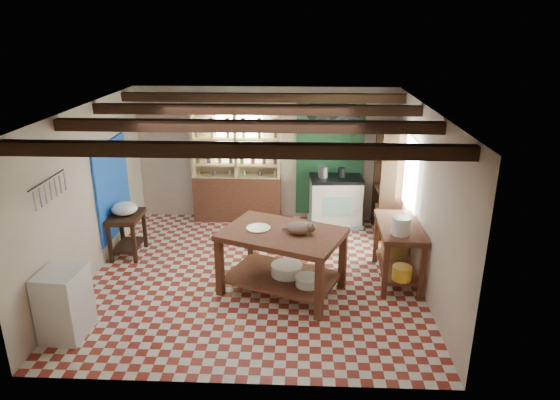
{
  "coord_description": "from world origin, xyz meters",
  "views": [
    {
      "loc": [
        0.7,
        -6.94,
        3.75
      ],
      "look_at": [
        0.38,
        0.3,
        1.14
      ],
      "focal_mm": 32.0,
      "sensor_mm": 36.0,
      "label": 1
    }
  ],
  "objects_px": {
    "work_table": "(282,262)",
    "right_counter": "(398,252)",
    "cat": "(300,228)",
    "prep_table": "(128,235)",
    "white_cabinet": "(64,303)",
    "stove": "(335,201)"
  },
  "relations": [
    {
      "from": "stove",
      "to": "white_cabinet",
      "type": "bearing_deg",
      "value": -137.06
    },
    {
      "from": "right_counter",
      "to": "cat",
      "type": "distance_m",
      "value": 1.66
    },
    {
      "from": "work_table",
      "to": "right_counter",
      "type": "relative_size",
      "value": 1.32
    },
    {
      "from": "stove",
      "to": "right_counter",
      "type": "distance_m",
      "value": 2.33
    },
    {
      "from": "white_cabinet",
      "to": "right_counter",
      "type": "bearing_deg",
      "value": 23.94
    },
    {
      "from": "stove",
      "to": "white_cabinet",
      "type": "xyz_separation_m",
      "value": [
        -3.59,
        -3.82,
        -0.03
      ]
    },
    {
      "from": "stove",
      "to": "right_counter",
      "type": "height_order",
      "value": "stove"
    },
    {
      "from": "right_counter",
      "to": "cat",
      "type": "xyz_separation_m",
      "value": [
        -1.49,
        -0.48,
        0.57
      ]
    },
    {
      "from": "cat",
      "to": "stove",
      "type": "bearing_deg",
      "value": 88.41
    },
    {
      "from": "prep_table",
      "to": "white_cabinet",
      "type": "relative_size",
      "value": 0.83
    },
    {
      "from": "stove",
      "to": "right_counter",
      "type": "bearing_deg",
      "value": -73.48
    },
    {
      "from": "stove",
      "to": "cat",
      "type": "distance_m",
      "value": 2.8
    },
    {
      "from": "prep_table",
      "to": "white_cabinet",
      "type": "xyz_separation_m",
      "value": [
        -0.02,
        -2.29,
        0.08
      ]
    },
    {
      "from": "stove",
      "to": "prep_table",
      "type": "height_order",
      "value": "stove"
    },
    {
      "from": "cat",
      "to": "prep_table",
      "type": "bearing_deg",
      "value": 171.23
    },
    {
      "from": "work_table",
      "to": "white_cabinet",
      "type": "height_order",
      "value": "work_table"
    },
    {
      "from": "prep_table",
      "to": "right_counter",
      "type": "relative_size",
      "value": 0.58
    },
    {
      "from": "work_table",
      "to": "right_counter",
      "type": "bearing_deg",
      "value": 36.37
    },
    {
      "from": "work_table",
      "to": "cat",
      "type": "relative_size",
      "value": 4.42
    },
    {
      "from": "right_counter",
      "to": "cat",
      "type": "relative_size",
      "value": 3.35
    },
    {
      "from": "work_table",
      "to": "right_counter",
      "type": "xyz_separation_m",
      "value": [
        1.74,
        0.43,
        -0.02
      ]
    },
    {
      "from": "work_table",
      "to": "cat",
      "type": "distance_m",
      "value": 0.61
    }
  ]
}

